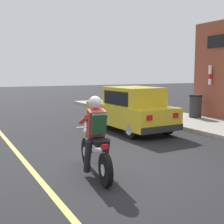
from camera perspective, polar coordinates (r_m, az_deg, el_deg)
ground_plane at (r=6.92m, az=2.00°, el=-10.27°), size 80.00×80.00×0.00m
sidewalk_curb at (r=12.46m, az=17.06°, el=-2.32°), size 2.60×22.00×0.14m
lane_stripe at (r=9.10m, az=-17.65°, el=-6.27°), size 0.12×19.80×0.01m
motorcycle_with_rider at (r=6.33m, az=-3.06°, el=-5.58°), size 0.64×2.01×1.62m
car_hatchback at (r=11.04m, az=3.40°, el=0.43°), size 1.80×3.85×1.57m
trash_bin at (r=13.89m, az=15.00°, el=1.08°), size 0.56×0.56×0.98m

